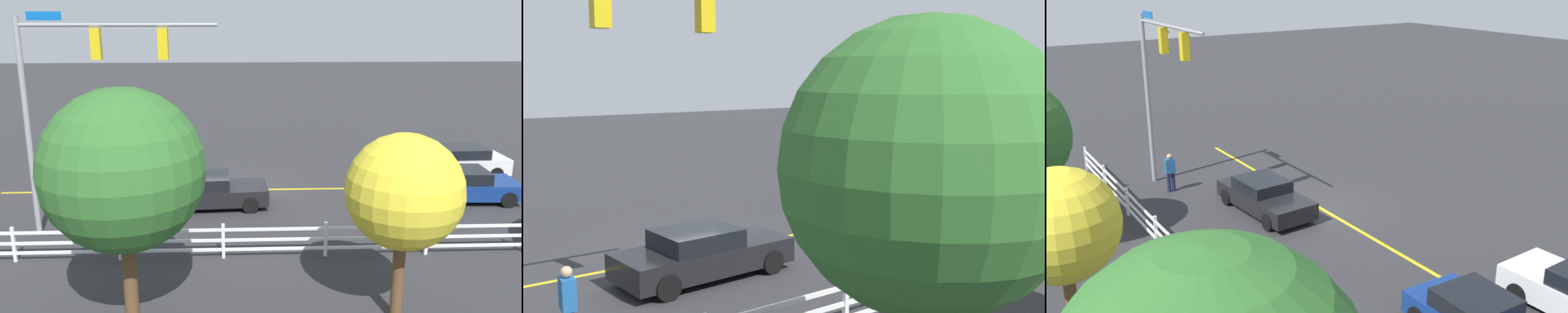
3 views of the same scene
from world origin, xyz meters
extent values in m
plane|color=#2D2D30|center=(0.00, 0.00, 0.00)|extent=(120.00, 120.00, 0.00)
cube|color=gold|center=(-4.00, 0.00, 0.00)|extent=(28.00, 0.16, 0.01)
cylinder|color=gray|center=(6.79, 4.49, 3.73)|extent=(0.20, 0.20, 7.45)
cylinder|color=gray|center=(3.59, 4.49, 7.15)|extent=(6.40, 0.12, 0.12)
cube|color=#0C59B2|center=(5.89, 4.51, 7.43)|extent=(1.10, 0.03, 0.28)
cube|color=gold|center=(4.31, 4.49, 6.55)|extent=(0.32, 0.28, 1.00)
sphere|color=red|center=(4.31, 4.34, 6.87)|extent=(0.17, 0.17, 0.17)
sphere|color=orange|center=(4.31, 4.34, 6.55)|extent=(0.17, 0.17, 0.17)
sphere|color=#148C19|center=(4.31, 4.34, 6.23)|extent=(0.17, 0.17, 0.17)
cube|color=gold|center=(2.15, 4.49, 6.55)|extent=(0.32, 0.28, 1.00)
sphere|color=red|center=(2.15, 4.34, 6.87)|extent=(0.17, 0.17, 0.17)
sphere|color=orange|center=(2.15, 4.34, 6.55)|extent=(0.17, 0.17, 0.17)
sphere|color=#148C19|center=(2.15, 4.34, 6.23)|extent=(0.17, 0.17, 0.17)
cube|color=black|center=(-9.49, 1.66, 1.09)|extent=(1.83, 1.76, 0.48)
cylinder|color=black|center=(-8.38, 0.74, 0.32)|extent=(0.65, 0.24, 0.64)
cube|color=black|center=(0.91, 2.01, 0.54)|extent=(4.65, 2.12, 0.65)
cube|color=black|center=(1.14, 2.03, 1.09)|extent=(2.08, 1.78, 0.46)
cylinder|color=black|center=(-0.59, 1.06, 0.32)|extent=(0.65, 0.26, 0.64)
cylinder|color=black|center=(-0.69, 2.79, 0.32)|extent=(0.65, 0.26, 0.64)
cylinder|color=black|center=(2.50, 1.24, 0.32)|extent=(0.65, 0.26, 0.64)
cylinder|color=black|center=(2.40, 2.97, 0.32)|extent=(0.65, 0.26, 0.64)
cylinder|color=black|center=(-8.97, -0.76, 0.32)|extent=(0.65, 0.24, 0.64)
cylinder|color=black|center=(-8.91, -2.55, 0.32)|extent=(0.65, 0.24, 0.64)
cylinder|color=#191E3F|center=(5.08, 4.23, 0.42)|extent=(0.16, 0.16, 0.85)
cylinder|color=#191E3F|center=(5.10, 4.43, 0.42)|extent=(0.16, 0.16, 0.85)
cube|color=#1E5999|center=(5.09, 4.33, 1.16)|extent=(0.30, 0.42, 0.62)
sphere|color=tan|center=(5.09, 4.33, 1.58)|extent=(0.22, 0.22, 0.22)
cube|color=white|center=(-3.00, 6.70, 0.57)|extent=(0.10, 0.10, 1.15)
cube|color=white|center=(0.25, 6.70, 0.57)|extent=(0.10, 0.10, 1.15)
cube|color=white|center=(3.50, 6.70, 0.57)|extent=(0.10, 0.10, 1.15)
cube|color=white|center=(6.75, 6.70, 0.57)|extent=(0.10, 0.10, 1.15)
cube|color=white|center=(10.00, 6.70, 0.57)|extent=(0.10, 0.10, 1.15)
cube|color=white|center=(-3.00, 6.70, 0.95)|extent=(26.00, 0.06, 0.09)
cube|color=white|center=(-3.00, 6.70, 0.60)|extent=(26.00, 0.06, 0.09)
cube|color=white|center=(-3.00, 6.70, 0.28)|extent=(26.00, 0.06, 0.09)
cylinder|color=brown|center=(-4.22, 10.39, 1.18)|extent=(0.30, 0.30, 2.35)
sphere|color=yellow|center=(-4.22, 10.39, 3.42)|extent=(2.84, 2.84, 2.84)
camera|label=1|loc=(-0.30, 22.48, 7.61)|focal=37.24mm
camera|label=2|loc=(8.43, 15.69, 5.25)|focal=42.74mm
camera|label=3|loc=(-18.29, 12.55, 9.30)|focal=40.93mm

